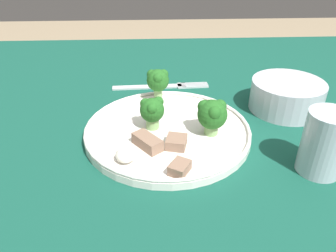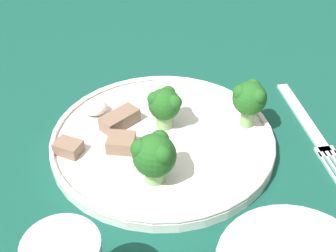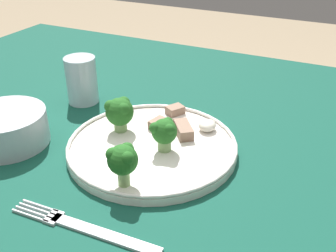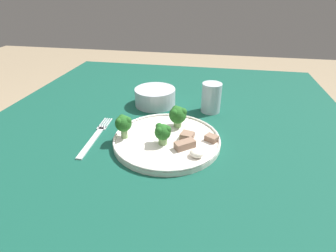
% 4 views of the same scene
% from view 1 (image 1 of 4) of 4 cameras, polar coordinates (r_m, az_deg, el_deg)
% --- Properties ---
extents(table, '(1.08, 1.20, 0.76)m').
position_cam_1_polar(table, '(0.63, 8.53, -7.91)').
color(table, '#114738').
rests_on(table, ground_plane).
extents(dinner_plate, '(0.27, 0.27, 0.02)m').
position_cam_1_polar(dinner_plate, '(0.54, -0.09, -0.80)').
color(dinner_plate, white).
rests_on(dinner_plate, table).
extents(fork, '(0.03, 0.21, 0.00)m').
position_cam_1_polar(fork, '(0.71, -1.40, 6.89)').
color(fork, silver).
rests_on(fork, table).
extents(cream_bowl, '(0.13, 0.13, 0.06)m').
position_cam_1_polar(cream_bowl, '(0.65, 19.92, 4.88)').
color(cream_bowl, '#B7BCC6').
rests_on(cream_bowl, table).
extents(drinking_glass, '(0.06, 0.06, 0.09)m').
position_cam_1_polar(drinking_glass, '(0.49, 25.47, -3.18)').
color(drinking_glass, '#B2C1CC').
rests_on(drinking_glass, table).
extents(broccoli_floret_near_rim_left, '(0.04, 0.04, 0.05)m').
position_cam_1_polar(broccoli_floret_near_rim_left, '(0.53, -2.79, 2.72)').
color(broccoli_floret_near_rim_left, '#7FA866').
rests_on(broccoli_floret_near_rim_left, dinner_plate).
extents(broccoli_floret_center_left, '(0.04, 0.04, 0.06)m').
position_cam_1_polar(broccoli_floret_center_left, '(0.62, -1.79, 7.94)').
color(broccoli_floret_center_left, '#7FA866').
rests_on(broccoli_floret_center_left, dinner_plate).
extents(broccoli_floret_back_left, '(0.05, 0.05, 0.06)m').
position_cam_1_polar(broccoli_floret_back_left, '(0.51, 7.73, 2.06)').
color(broccoli_floret_back_left, '#7FA866').
rests_on(broccoli_floret_back_left, dinner_plate).
extents(meat_slice_front_slice, '(0.04, 0.04, 0.02)m').
position_cam_1_polar(meat_slice_front_slice, '(0.49, 1.45, -2.81)').
color(meat_slice_front_slice, '#846651').
rests_on(meat_slice_front_slice, dinner_plate).
extents(meat_slice_middle_slice, '(0.04, 0.03, 0.01)m').
position_cam_1_polar(meat_slice_middle_slice, '(0.44, 2.05, -7.28)').
color(meat_slice_middle_slice, '#846651').
rests_on(meat_slice_middle_slice, dinner_plate).
extents(meat_slice_rear_slice, '(0.05, 0.05, 0.02)m').
position_cam_1_polar(meat_slice_rear_slice, '(0.49, -3.60, -2.80)').
color(meat_slice_rear_slice, '#846651').
rests_on(meat_slice_rear_slice, dinner_plate).
extents(sauce_dollop, '(0.03, 0.03, 0.02)m').
position_cam_1_polar(sauce_dollop, '(0.47, -7.38, -5.00)').
color(sauce_dollop, silver).
rests_on(sauce_dollop, dinner_plate).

